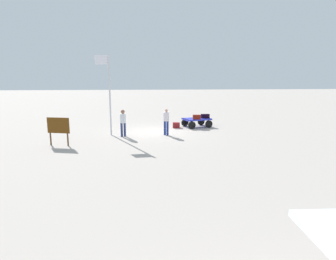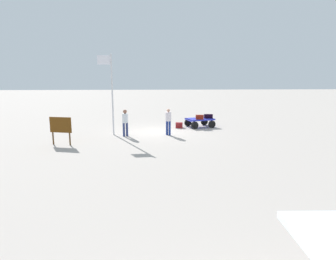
# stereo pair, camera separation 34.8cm
# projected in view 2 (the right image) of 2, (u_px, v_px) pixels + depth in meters

# --- Properties ---
(ground_plane) EXTENTS (120.00, 120.00, 0.00)m
(ground_plane) POSITION_uv_depth(u_px,v_px,m) (158.00, 132.00, 18.97)
(ground_plane) COLOR #B0A49B
(luggage_cart) EXTENTS (2.18, 1.80, 0.64)m
(luggage_cart) POSITION_uv_depth(u_px,v_px,m) (199.00, 121.00, 20.60)
(luggage_cart) COLOR #2E37CD
(luggage_cart) RESTS_ON ground
(suitcase_dark) EXTENTS (0.63, 0.32, 0.29)m
(suitcase_dark) POSITION_uv_depth(u_px,v_px,m) (208.00, 116.00, 20.68)
(suitcase_dark) COLOR black
(suitcase_dark) RESTS_ON luggage_cart
(suitcase_grey) EXTENTS (0.55, 0.31, 0.32)m
(suitcase_grey) POSITION_uv_depth(u_px,v_px,m) (200.00, 117.00, 20.11)
(suitcase_grey) COLOR maroon
(suitcase_grey) RESTS_ON luggage_cart
(suitcase_navy) EXTENTS (0.53, 0.43, 0.38)m
(suitcase_navy) POSITION_uv_depth(u_px,v_px,m) (179.00, 125.00, 20.34)
(suitcase_navy) COLOR maroon
(suitcase_navy) RESTS_ON ground
(worker_lead) EXTENTS (0.50, 0.50, 1.67)m
(worker_lead) POSITION_uv_depth(u_px,v_px,m) (168.00, 120.00, 17.69)
(worker_lead) COLOR navy
(worker_lead) RESTS_ON ground
(worker_trailing) EXTENTS (0.46, 0.46, 1.66)m
(worker_trailing) POSITION_uv_depth(u_px,v_px,m) (125.00, 121.00, 17.34)
(worker_trailing) COLOR navy
(worker_trailing) RESTS_ON ground
(flagpole) EXTENTS (0.87, 0.10, 5.00)m
(flagpole) POSITION_uv_depth(u_px,v_px,m) (111.00, 88.00, 17.46)
(flagpole) COLOR silver
(flagpole) RESTS_ON ground
(signboard) EXTENTS (1.22, 0.36, 1.51)m
(signboard) POSITION_uv_depth(u_px,v_px,m) (61.00, 127.00, 15.17)
(signboard) COLOR #4C3319
(signboard) RESTS_ON ground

